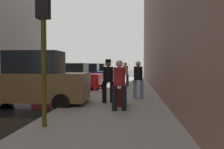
{
  "coord_description": "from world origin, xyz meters",
  "views": [
    {
      "loc": [
        6.73,
        -10.28,
        1.72
      ],
      "look_at": [
        5.37,
        5.76,
        1.06
      ],
      "focal_mm": 40.0,
      "sensor_mm": 36.0,
      "label": 1
    }
  ],
  "objects_px": {
    "parked_dark_green_sedan": "(94,73)",
    "fire_hydrant": "(95,85)",
    "parked_bronze_suv": "(32,81)",
    "pedestrian_in_jeans": "(138,78)",
    "pedestrian_in_red_jacket": "(119,83)",
    "traffic_light": "(43,23)",
    "rolling_suitcase": "(122,97)",
    "duffel_bag": "(104,86)",
    "parked_blue_sedan": "(85,74)",
    "pedestrian_in_tan_coat": "(125,73)",
    "parked_red_hatchback": "(69,78)",
    "pedestrian_with_fedora": "(108,79)"
  },
  "relations": [
    {
      "from": "parked_dark_green_sedan",
      "to": "fire_hydrant",
      "type": "relative_size",
      "value": 6.0
    },
    {
      "from": "parked_bronze_suv",
      "to": "pedestrian_in_jeans",
      "type": "xyz_separation_m",
      "value": [
        4.32,
        1.78,
        0.07
      ]
    },
    {
      "from": "parked_dark_green_sedan",
      "to": "pedestrian_in_red_jacket",
      "type": "distance_m",
      "value": 17.9
    },
    {
      "from": "parked_dark_green_sedan",
      "to": "traffic_light",
      "type": "relative_size",
      "value": 1.17
    },
    {
      "from": "parked_bronze_suv",
      "to": "fire_hydrant",
      "type": "xyz_separation_m",
      "value": [
        1.8,
        4.92,
        -0.54
      ]
    },
    {
      "from": "parked_dark_green_sedan",
      "to": "rolling_suitcase",
      "type": "relative_size",
      "value": 4.06
    },
    {
      "from": "traffic_light",
      "to": "duffel_bag",
      "type": "distance_m",
      "value": 10.15
    },
    {
      "from": "fire_hydrant",
      "to": "pedestrian_in_jeans",
      "type": "height_order",
      "value": "pedestrian_in_jeans"
    },
    {
      "from": "pedestrian_in_jeans",
      "to": "rolling_suitcase",
      "type": "height_order",
      "value": "pedestrian_in_jeans"
    },
    {
      "from": "traffic_light",
      "to": "pedestrian_in_red_jacket",
      "type": "distance_m",
      "value": 3.33
    },
    {
      "from": "fire_hydrant",
      "to": "parked_dark_green_sedan",
      "type": "bearing_deg",
      "value": 99.11
    },
    {
      "from": "fire_hydrant",
      "to": "pedestrian_in_red_jacket",
      "type": "relative_size",
      "value": 0.41
    },
    {
      "from": "parked_blue_sedan",
      "to": "pedestrian_in_tan_coat",
      "type": "xyz_separation_m",
      "value": [
        3.52,
        -3.28,
        0.26
      ]
    },
    {
      "from": "traffic_light",
      "to": "fire_hydrant",
      "type": "bearing_deg",
      "value": 90.33
    },
    {
      "from": "parked_dark_green_sedan",
      "to": "rolling_suitcase",
      "type": "bearing_deg",
      "value": -77.52
    },
    {
      "from": "parked_bronze_suv",
      "to": "pedestrian_in_red_jacket",
      "type": "bearing_deg",
      "value": -20.66
    },
    {
      "from": "fire_hydrant",
      "to": "pedestrian_in_jeans",
      "type": "relative_size",
      "value": 0.41
    },
    {
      "from": "pedestrian_in_jeans",
      "to": "rolling_suitcase",
      "type": "distance_m",
      "value": 2.34
    },
    {
      "from": "pedestrian_in_tan_coat",
      "to": "pedestrian_in_jeans",
      "type": "height_order",
      "value": "same"
    },
    {
      "from": "traffic_light",
      "to": "pedestrian_in_tan_coat",
      "type": "relative_size",
      "value": 2.11
    },
    {
      "from": "parked_dark_green_sedan",
      "to": "fire_hydrant",
      "type": "height_order",
      "value": "parked_dark_green_sedan"
    },
    {
      "from": "parked_blue_sedan",
      "to": "duffel_bag",
      "type": "distance_m",
      "value": 5.63
    },
    {
      "from": "pedestrian_in_red_jacket",
      "to": "pedestrian_in_jeans",
      "type": "xyz_separation_m",
      "value": [
        0.7,
        3.15,
        0.0
      ]
    },
    {
      "from": "parked_dark_green_sedan",
      "to": "pedestrian_in_red_jacket",
      "type": "relative_size",
      "value": 2.47
    },
    {
      "from": "parked_red_hatchback",
      "to": "traffic_light",
      "type": "relative_size",
      "value": 1.18
    },
    {
      "from": "fire_hydrant",
      "to": "pedestrian_in_tan_coat",
      "type": "height_order",
      "value": "pedestrian_in_tan_coat"
    },
    {
      "from": "parked_bronze_suv",
      "to": "rolling_suitcase",
      "type": "xyz_separation_m",
      "value": [
        3.66,
        -0.38,
        -0.54
      ]
    },
    {
      "from": "parked_red_hatchback",
      "to": "traffic_light",
      "type": "height_order",
      "value": "traffic_light"
    },
    {
      "from": "pedestrian_in_jeans",
      "to": "parked_blue_sedan",
      "type": "bearing_deg",
      "value": 114.34
    },
    {
      "from": "parked_bronze_suv",
      "to": "fire_hydrant",
      "type": "relative_size",
      "value": 6.57
    },
    {
      "from": "pedestrian_in_tan_coat",
      "to": "duffel_bag",
      "type": "height_order",
      "value": "pedestrian_in_tan_coat"
    },
    {
      "from": "fire_hydrant",
      "to": "duffel_bag",
      "type": "bearing_deg",
      "value": 72.03
    },
    {
      "from": "parked_bronze_suv",
      "to": "pedestrian_in_tan_coat",
      "type": "relative_size",
      "value": 2.7
    },
    {
      "from": "pedestrian_with_fedora",
      "to": "rolling_suitcase",
      "type": "relative_size",
      "value": 1.71
    },
    {
      "from": "parked_bronze_suv",
      "to": "traffic_light",
      "type": "xyz_separation_m",
      "value": [
        1.85,
        -3.66,
        1.73
      ]
    },
    {
      "from": "pedestrian_in_tan_coat",
      "to": "duffel_bag",
      "type": "relative_size",
      "value": 3.89
    },
    {
      "from": "traffic_light",
      "to": "duffel_bag",
      "type": "height_order",
      "value": "traffic_light"
    },
    {
      "from": "traffic_light",
      "to": "pedestrian_in_jeans",
      "type": "height_order",
      "value": "traffic_light"
    },
    {
      "from": "parked_red_hatchback",
      "to": "duffel_bag",
      "type": "bearing_deg",
      "value": 6.99
    },
    {
      "from": "parked_bronze_suv",
      "to": "parked_red_hatchback",
      "type": "xyz_separation_m",
      "value": [
        0.0,
        5.9,
        -0.18
      ]
    },
    {
      "from": "pedestrian_with_fedora",
      "to": "pedestrian_in_red_jacket",
      "type": "bearing_deg",
      "value": -72.36
    },
    {
      "from": "parked_blue_sedan",
      "to": "rolling_suitcase",
      "type": "distance_m",
      "value": 12.26
    },
    {
      "from": "parked_dark_green_sedan",
      "to": "parked_bronze_suv",
      "type": "bearing_deg",
      "value": -90.0
    },
    {
      "from": "parked_bronze_suv",
      "to": "pedestrian_in_tan_coat",
      "type": "height_order",
      "value": "parked_bronze_suv"
    },
    {
      "from": "parked_blue_sedan",
      "to": "fire_hydrant",
      "type": "relative_size",
      "value": 6.0
    },
    {
      "from": "parked_blue_sedan",
      "to": "pedestrian_with_fedora",
      "type": "distance_m",
      "value": 11.39
    },
    {
      "from": "parked_bronze_suv",
      "to": "pedestrian_with_fedora",
      "type": "height_order",
      "value": "parked_bronze_suv"
    },
    {
      "from": "pedestrian_in_tan_coat",
      "to": "parked_bronze_suv",
      "type": "bearing_deg",
      "value": -113.64
    },
    {
      "from": "traffic_light",
      "to": "parked_bronze_suv",
      "type": "bearing_deg",
      "value": 116.87
    },
    {
      "from": "parked_blue_sedan",
      "to": "traffic_light",
      "type": "relative_size",
      "value": 1.17
    }
  ]
}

